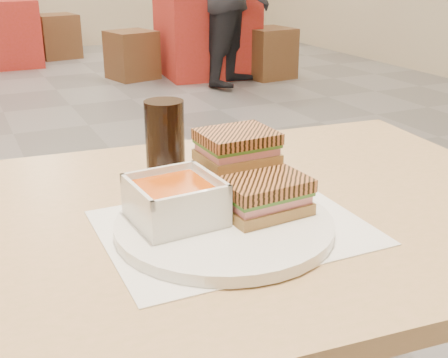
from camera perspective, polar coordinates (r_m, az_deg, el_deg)
name	(u,v)px	position (r m, az deg, el deg)	size (l,w,h in m)	color
main_table	(170,284)	(0.91, -5.36, -10.27)	(1.26, 0.81, 0.75)	tan
tray_liner	(233,227)	(0.81, 0.94, -4.79)	(0.36, 0.28, 0.00)	white
plate	(224,225)	(0.80, 0.02, -4.57)	(0.30, 0.30, 0.02)	white
soup_bowl	(175,203)	(0.79, -4.82, -2.32)	(0.12, 0.12, 0.06)	white
panini_lower	(262,194)	(0.81, 3.74, -1.52)	(0.12, 0.11, 0.05)	#AA7E46
panini_upper	(237,147)	(0.86, 1.29, 3.18)	(0.11, 0.09, 0.05)	#AA7E46
cola_glass	(165,142)	(0.96, -5.82, 3.63)	(0.06, 0.06, 0.14)	black
bg_table_1	(206,36)	(5.78, -1.77, 13.92)	(0.92, 0.92, 0.75)	#B12726
bg_chair_1l	(132,55)	(5.65, -9.06, 11.97)	(0.48, 0.48, 0.44)	brown
bg_chair_1r	(268,53)	(5.65, 4.38, 12.27)	(0.46, 0.46, 0.47)	brown
bg_chair_2r	(57,36)	(7.03, -16.13, 13.36)	(0.49, 0.49, 0.48)	brown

